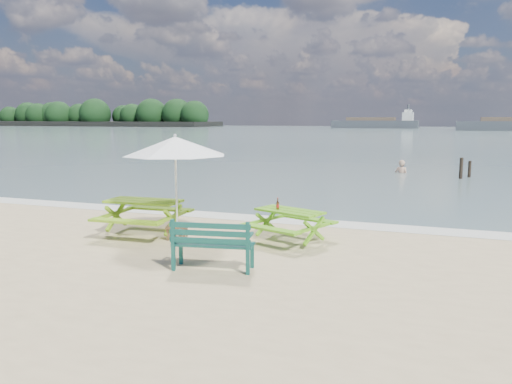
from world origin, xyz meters
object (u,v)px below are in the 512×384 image
(beer_bottle, at_px, (278,206))
(park_bench, at_px, (213,254))
(side_table, at_px, (177,232))
(swimmer, at_px, (401,178))
(picnic_table_left, at_px, (144,218))
(patio_umbrella, at_px, (175,146))
(picnic_table_right, at_px, (289,227))

(beer_bottle, bearing_deg, park_bench, -101.20)
(side_table, bearing_deg, swimmer, 76.38)
(picnic_table_left, bearing_deg, park_bench, -35.94)
(patio_umbrella, bearing_deg, beer_bottle, 13.86)
(picnic_table_right, bearing_deg, beer_bottle, -176.15)
(side_table, bearing_deg, picnic_table_left, 174.65)
(picnic_table_right, bearing_deg, picnic_table_left, -171.98)
(picnic_table_left, distance_m, side_table, 0.97)
(beer_bottle, relative_size, swimmer, 0.14)
(picnic_table_left, bearing_deg, beer_bottle, 8.37)
(park_bench, xyz_separation_m, patio_umbrella, (-1.78, 1.89, 1.86))
(picnic_table_left, bearing_deg, side_table, -5.35)
(patio_umbrella, relative_size, swimmer, 1.64)
(beer_bottle, bearing_deg, picnic_table_right, 3.85)
(park_bench, relative_size, beer_bottle, 5.93)
(patio_umbrella, distance_m, swimmer, 17.05)
(picnic_table_right, distance_m, patio_umbrella, 3.17)
(picnic_table_right, relative_size, park_bench, 1.38)
(side_table, relative_size, swimmer, 0.33)
(picnic_table_left, height_order, park_bench, park_bench)
(picnic_table_left, relative_size, picnic_table_right, 0.95)
(beer_bottle, bearing_deg, picnic_table_left, -171.63)
(side_table, bearing_deg, beer_bottle, 13.86)
(side_table, xyz_separation_m, beer_bottle, (2.27, 0.56, 0.66))
(picnic_table_left, xyz_separation_m, side_table, (0.94, -0.09, -0.24))
(side_table, relative_size, patio_umbrella, 0.20)
(picnic_table_right, height_order, patio_umbrella, patio_umbrella)
(picnic_table_right, distance_m, swimmer, 15.90)
(park_bench, bearing_deg, patio_umbrella, 133.41)
(side_table, height_order, swimmer, swimmer)
(picnic_table_right, relative_size, beer_bottle, 8.16)
(park_bench, distance_m, beer_bottle, 2.55)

